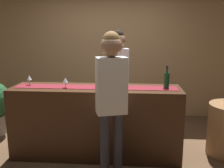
# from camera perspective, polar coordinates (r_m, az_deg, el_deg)

# --- Properties ---
(ground_plane) EXTENTS (10.00, 10.00, 0.00)m
(ground_plane) POSITION_cam_1_polar(r_m,az_deg,el_deg) (3.86, -3.44, -15.21)
(ground_plane) COLOR brown
(back_wall) EXTENTS (6.00, 0.12, 2.90)m
(back_wall) POSITION_cam_1_polar(r_m,az_deg,el_deg) (5.34, -0.77, 8.56)
(back_wall) COLOR tan
(back_wall) RESTS_ON ground
(bar_counter) EXTENTS (2.32, 0.60, 0.99)m
(bar_counter) POSITION_cam_1_polar(r_m,az_deg,el_deg) (3.66, -3.53, -8.31)
(bar_counter) COLOR #3D2314
(bar_counter) RESTS_ON ground
(counter_runner_cloth) EXTENTS (2.20, 0.28, 0.01)m
(counter_runner_cloth) POSITION_cam_1_polar(r_m,az_deg,el_deg) (3.52, -3.64, -0.69)
(counter_runner_cloth) COLOR maroon
(counter_runner_cloth) RESTS_ON bar_counter
(wine_bottle_clear) EXTENTS (0.07, 0.07, 0.30)m
(wine_bottle_clear) POSITION_cam_1_polar(r_m,az_deg,el_deg) (3.54, 2.48, 1.21)
(wine_bottle_clear) COLOR #B2C6C1
(wine_bottle_clear) RESTS_ON bar_counter
(wine_bottle_amber) EXTENTS (0.07, 0.07, 0.30)m
(wine_bottle_amber) POSITION_cam_1_polar(r_m,az_deg,el_deg) (3.46, -1.79, 0.98)
(wine_bottle_amber) COLOR brown
(wine_bottle_amber) RESTS_ON bar_counter
(wine_bottle_green) EXTENTS (0.07, 0.07, 0.30)m
(wine_bottle_green) POSITION_cam_1_polar(r_m,az_deg,el_deg) (3.51, 11.96, 0.85)
(wine_bottle_green) COLOR #194723
(wine_bottle_green) RESTS_ON bar_counter
(wine_glass_near_customer) EXTENTS (0.07, 0.07, 0.14)m
(wine_glass_near_customer) POSITION_cam_1_polar(r_m,az_deg,el_deg) (3.80, -17.81, 1.26)
(wine_glass_near_customer) COLOR silver
(wine_glass_near_customer) RESTS_ON bar_counter
(wine_glass_mid_counter) EXTENTS (0.07, 0.07, 0.14)m
(wine_glass_mid_counter) POSITION_cam_1_polar(r_m,az_deg,el_deg) (3.51, -10.27, 0.80)
(wine_glass_mid_counter) COLOR silver
(wine_glass_mid_counter) RESTS_ON bar_counter
(bartender) EXTENTS (0.36, 0.25, 1.76)m
(bartender) POSITION_cam_1_polar(r_m,az_deg,el_deg) (4.05, 1.21, 2.52)
(bartender) COLOR #26262B
(bartender) RESTS_ON ground
(customer_sipping) EXTENTS (0.38, 0.29, 1.75)m
(customer_sipping) POSITION_cam_1_polar(r_m,az_deg,el_deg) (2.93, -0.14, -1.35)
(customer_sipping) COLOR #33333D
(customer_sipping) RESTS_ON ground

